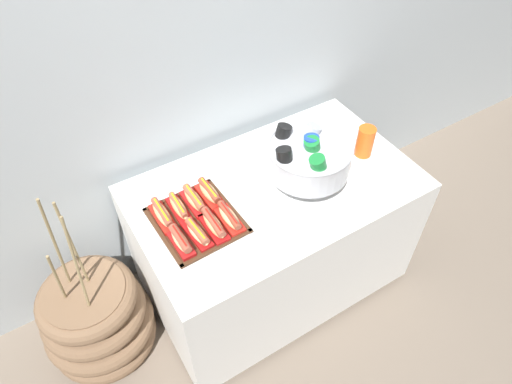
% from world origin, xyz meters
% --- Properties ---
extents(ground_plane, '(10.00, 10.00, 0.00)m').
position_xyz_m(ground_plane, '(0.00, 0.00, 0.00)').
color(ground_plane, '#7A6B5B').
extents(back_wall, '(6.00, 0.10, 2.60)m').
position_xyz_m(back_wall, '(0.00, 0.50, 1.30)').
color(back_wall, '#B2BCC1').
rests_on(back_wall, ground_plane).
extents(buffet_table, '(1.29, 0.78, 0.76)m').
position_xyz_m(buffet_table, '(0.00, 0.00, 0.40)').
color(buffet_table, white).
rests_on(buffet_table, ground_plane).
extents(floor_vase, '(0.53, 0.53, 1.03)m').
position_xyz_m(floor_vase, '(-0.92, 0.13, 0.23)').
color(floor_vase, brown).
rests_on(floor_vase, ground_plane).
extents(serving_tray, '(0.34, 0.37, 0.01)m').
position_xyz_m(serving_tray, '(-0.40, -0.00, 0.77)').
color(serving_tray, '#472B19').
rests_on(serving_tray, buffet_table).
extents(hot_dog_0, '(0.06, 0.15, 0.07)m').
position_xyz_m(hot_dog_0, '(-0.51, -0.09, 0.80)').
color(hot_dog_0, red).
rests_on(hot_dog_0, serving_tray).
extents(hot_dog_1, '(0.07, 0.17, 0.06)m').
position_xyz_m(hot_dog_1, '(-0.43, -0.09, 0.80)').
color(hot_dog_1, '#B21414').
rests_on(hot_dog_1, serving_tray).
extents(hot_dog_2, '(0.07, 0.18, 0.07)m').
position_xyz_m(hot_dog_2, '(-0.36, -0.08, 0.80)').
color(hot_dog_2, '#B21414').
rests_on(hot_dog_2, serving_tray).
extents(hot_dog_3, '(0.07, 0.17, 0.06)m').
position_xyz_m(hot_dog_3, '(-0.28, -0.08, 0.80)').
color(hot_dog_3, red).
rests_on(hot_dog_3, serving_tray).
extents(hot_dog_4, '(0.06, 0.18, 0.06)m').
position_xyz_m(hot_dog_4, '(-0.51, 0.08, 0.80)').
color(hot_dog_4, red).
rests_on(hot_dog_4, serving_tray).
extents(hot_dog_5, '(0.06, 0.17, 0.06)m').
position_xyz_m(hot_dog_5, '(-0.44, 0.08, 0.80)').
color(hot_dog_5, '#B21414').
rests_on(hot_dog_5, serving_tray).
extents(hot_dog_6, '(0.07, 0.18, 0.06)m').
position_xyz_m(hot_dog_6, '(-0.36, 0.08, 0.80)').
color(hot_dog_6, red).
rests_on(hot_dog_6, serving_tray).
extents(hot_dog_7, '(0.07, 0.17, 0.06)m').
position_xyz_m(hot_dog_7, '(-0.29, 0.09, 0.80)').
color(hot_dog_7, red).
rests_on(hot_dog_7, serving_tray).
extents(punch_bowl, '(0.37, 0.37, 0.28)m').
position_xyz_m(punch_bowl, '(0.12, -0.06, 0.93)').
color(punch_bowl, silver).
rests_on(punch_bowl, buffet_table).
extents(cup_stack, '(0.08, 0.08, 0.15)m').
position_xyz_m(cup_stack, '(0.48, -0.04, 0.84)').
color(cup_stack, '#EA5B19').
rests_on(cup_stack, buffet_table).
extents(donut, '(0.14, 0.14, 0.03)m').
position_xyz_m(donut, '(0.39, 0.13, 0.78)').
color(donut, pink).
rests_on(donut, buffet_table).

